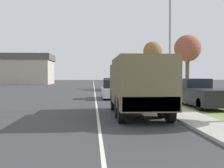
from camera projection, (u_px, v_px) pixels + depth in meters
The scene contains 12 objects.
ground_plane at pixel (94, 89), 42.92m from camera, with size 180.00×180.00×0.00m, color #38383A.
lane_centre_stripe at pixel (94, 89), 42.92m from camera, with size 0.12×120.00×0.00m.
sidewalk_right at pixel (124, 89), 43.23m from camera, with size 1.80×120.00×0.12m.
grass_strip_right at pixel (152, 89), 43.53m from camera, with size 7.00×120.00×0.02m.
military_truck at pixel (138, 83), 14.53m from camera, with size 2.49×6.91×2.97m.
car_nearest_ahead at pixel (112, 90), 25.45m from camera, with size 1.79×4.26×1.73m.
car_second_ahead at pixel (109, 85), 39.37m from camera, with size 1.88×4.42×1.73m.
pickup_truck at pixel (201, 94), 18.60m from camera, with size 1.92×5.41×1.86m.
lamp_post at pixel (167, 35), 18.14m from camera, with size 1.69×0.24×7.78m.
tree_mid_right at pixel (188, 49), 28.33m from camera, with size 2.70×2.70×6.18m.
tree_far_right at pixel (153, 52), 45.28m from camera, with size 3.05×3.05×7.57m.
building_distant at pixel (14, 69), 67.48m from camera, with size 18.41×10.91×7.15m.
Camera 1 is at (-0.26, -2.96, 2.10)m, focal length 45.00 mm.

